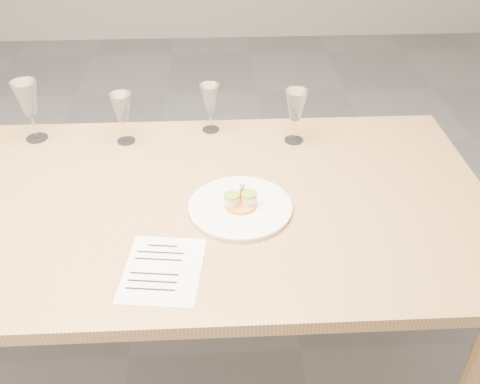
{
  "coord_description": "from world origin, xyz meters",
  "views": [
    {
      "loc": [
        0.36,
        -1.32,
        1.72
      ],
      "look_at": [
        0.43,
        -0.04,
        0.8
      ],
      "focal_mm": 40.0,
      "sensor_mm": 36.0,
      "label": 1
    }
  ],
  "objects_px": {
    "wine_glass_0": "(27,100)",
    "wine_glass_3": "(296,106)",
    "dining_table": "(102,219)",
    "dinner_plate": "(240,206)",
    "recipe_sheet": "(162,269)",
    "wine_glass_1": "(122,109)",
    "wine_glass_2": "(210,99)"
  },
  "relations": [
    {
      "from": "dining_table",
      "to": "dinner_plate",
      "type": "height_order",
      "value": "dinner_plate"
    },
    {
      "from": "wine_glass_1",
      "to": "recipe_sheet",
      "type": "bearing_deg",
      "value": -75.31
    },
    {
      "from": "wine_glass_3",
      "to": "recipe_sheet",
      "type": "bearing_deg",
      "value": -123.69
    },
    {
      "from": "wine_glass_2",
      "to": "wine_glass_3",
      "type": "bearing_deg",
      "value": -17.33
    },
    {
      "from": "wine_glass_0",
      "to": "wine_glass_2",
      "type": "relative_size",
      "value": 1.22
    },
    {
      "from": "recipe_sheet",
      "to": "wine_glass_0",
      "type": "height_order",
      "value": "wine_glass_0"
    },
    {
      "from": "wine_glass_2",
      "to": "wine_glass_1",
      "type": "bearing_deg",
      "value": -167.37
    },
    {
      "from": "dining_table",
      "to": "wine_glass_2",
      "type": "distance_m",
      "value": 0.58
    },
    {
      "from": "wine_glass_0",
      "to": "wine_glass_1",
      "type": "bearing_deg",
      "value": -6.33
    },
    {
      "from": "dinner_plate",
      "to": "recipe_sheet",
      "type": "distance_m",
      "value": 0.33
    },
    {
      "from": "recipe_sheet",
      "to": "wine_glass_2",
      "type": "relative_size",
      "value": 1.52
    },
    {
      "from": "wine_glass_2",
      "to": "wine_glass_0",
      "type": "bearing_deg",
      "value": -177.09
    },
    {
      "from": "dinner_plate",
      "to": "wine_glass_3",
      "type": "relative_size",
      "value": 1.59
    },
    {
      "from": "dining_table",
      "to": "wine_glass_0",
      "type": "relative_size",
      "value": 10.91
    },
    {
      "from": "dining_table",
      "to": "wine_glass_0",
      "type": "xyz_separation_m",
      "value": [
        -0.28,
        0.39,
        0.22
      ]
    },
    {
      "from": "wine_glass_0",
      "to": "wine_glass_1",
      "type": "relative_size",
      "value": 1.19
    },
    {
      "from": "recipe_sheet",
      "to": "wine_glass_3",
      "type": "relative_size",
      "value": 1.41
    },
    {
      "from": "dining_table",
      "to": "wine_glass_3",
      "type": "distance_m",
      "value": 0.75
    },
    {
      "from": "wine_glass_0",
      "to": "wine_glass_2",
      "type": "xyz_separation_m",
      "value": [
        0.63,
        0.03,
        -0.03
      ]
    },
    {
      "from": "dinner_plate",
      "to": "wine_glass_2",
      "type": "xyz_separation_m",
      "value": [
        -0.09,
        0.49,
        0.11
      ]
    },
    {
      "from": "wine_glass_0",
      "to": "wine_glass_1",
      "type": "distance_m",
      "value": 0.33
    },
    {
      "from": "recipe_sheet",
      "to": "wine_glass_1",
      "type": "bearing_deg",
      "value": 111.52
    },
    {
      "from": "wine_glass_1",
      "to": "wine_glass_2",
      "type": "height_order",
      "value": "wine_glass_1"
    },
    {
      "from": "recipe_sheet",
      "to": "wine_glass_0",
      "type": "xyz_separation_m",
      "value": [
        -0.5,
        0.7,
        0.15
      ]
    },
    {
      "from": "dining_table",
      "to": "wine_glass_3",
      "type": "height_order",
      "value": "wine_glass_3"
    },
    {
      "from": "dinner_plate",
      "to": "recipe_sheet",
      "type": "relative_size",
      "value": 1.13
    },
    {
      "from": "wine_glass_1",
      "to": "wine_glass_2",
      "type": "bearing_deg",
      "value": 12.63
    },
    {
      "from": "dining_table",
      "to": "wine_glass_1",
      "type": "relative_size",
      "value": 13.03
    },
    {
      "from": "wine_glass_0",
      "to": "wine_glass_3",
      "type": "xyz_separation_m",
      "value": [
        0.92,
        -0.06,
        -0.02
      ]
    },
    {
      "from": "wine_glass_1",
      "to": "dinner_plate",
      "type": "bearing_deg",
      "value": -47.18
    },
    {
      "from": "wine_glass_2",
      "to": "wine_glass_3",
      "type": "height_order",
      "value": "wine_glass_3"
    },
    {
      "from": "dinner_plate",
      "to": "wine_glass_1",
      "type": "distance_m",
      "value": 0.58
    }
  ]
}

